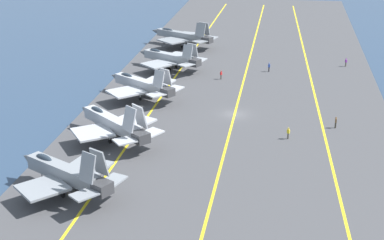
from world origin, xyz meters
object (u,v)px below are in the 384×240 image
at_px(parked_jet_fourth, 142,84).
at_px(crew_brown_vest, 336,122).
at_px(parked_jet_third, 113,123).
at_px(crew_purple_vest, 346,62).
at_px(parked_jet_second, 65,173).
at_px(crew_yellow_vest, 288,133).
at_px(crew_blue_vest, 269,67).
at_px(parked_jet_sixth, 182,36).
at_px(crew_red_vest, 221,74).
at_px(parked_jet_fifth, 170,58).

height_order(parked_jet_fourth, crew_brown_vest, parked_jet_fourth).
height_order(parked_jet_third, crew_purple_vest, parked_jet_third).
bearing_deg(parked_jet_second, crew_yellow_vest, -51.57).
xyz_separation_m(parked_jet_second, crew_brown_vest, (25.93, -32.92, -1.56)).
height_order(parked_jet_second, crew_blue_vest, parked_jet_second).
bearing_deg(crew_yellow_vest, parked_jet_sixth, 25.79).
relative_size(parked_jet_second, crew_blue_vest, 8.11).
bearing_deg(crew_red_vest, parked_jet_fourth, 136.75).
bearing_deg(parked_jet_fourth, parked_jet_third, -178.93).
distance_m(parked_jet_second, parked_jet_fifth, 53.06).
relative_size(parked_jet_sixth, crew_brown_vest, 9.38).
bearing_deg(crew_purple_vest, crew_blue_vest, 112.11).
bearing_deg(parked_jet_third, crew_blue_vest, -28.56).
bearing_deg(parked_jet_third, crew_yellow_vest, -80.08).
relative_size(parked_jet_fifth, crew_blue_vest, 8.19).
distance_m(parked_jet_fifth, crew_purple_vest, 35.98).
bearing_deg(parked_jet_fifth, crew_brown_vest, -131.22).
xyz_separation_m(parked_jet_third, crew_red_vest, (31.57, -11.91, -1.63)).
bearing_deg(crew_yellow_vest, crew_brown_vest, -52.54).
bearing_deg(parked_jet_fifth, parked_jet_second, 177.85).
relative_size(parked_jet_third, crew_blue_vest, 8.22).
xyz_separation_m(parked_jet_fourth, parked_jet_fifth, (18.29, -1.27, -0.15)).
bearing_deg(parked_jet_fifth, crew_yellow_vest, -143.67).
xyz_separation_m(parked_jet_third, parked_jet_fifth, (36.83, -0.92, -0.23)).
bearing_deg(parked_jet_third, crew_purple_vest, -39.15).
relative_size(parked_jet_fourth, crew_brown_vest, 8.21).
bearing_deg(crew_blue_vest, parked_jet_fifth, 93.62).
distance_m(parked_jet_sixth, crew_brown_vest, 55.53).
height_order(parked_jet_third, crew_blue_vest, parked_jet_third).
distance_m(parked_jet_third, crew_purple_vest, 57.18).
distance_m(parked_jet_fifth, crew_red_vest, 12.26).
bearing_deg(crew_brown_vest, parked_jet_third, 106.99).
height_order(parked_jet_sixth, crew_yellow_vest, parked_jet_sixth).
distance_m(parked_jet_sixth, crew_blue_vest, 26.86).
relative_size(crew_brown_vest, crew_blue_vest, 0.98).
xyz_separation_m(parked_jet_sixth, crew_purple_vest, (-10.99, -35.91, -1.58)).
xyz_separation_m(parked_jet_fourth, crew_blue_vest, (19.54, -21.07, -1.47)).
height_order(parked_jet_second, crew_brown_vest, parked_jet_second).
bearing_deg(parked_jet_fourth, crew_purple_vest, -54.71).
relative_size(parked_jet_sixth, crew_yellow_vest, 9.60).
xyz_separation_m(parked_jet_sixth, crew_brown_vest, (-45.59, -31.67, -1.57)).
bearing_deg(parked_jet_second, crew_brown_vest, -51.78).
height_order(parked_jet_second, crew_purple_vest, parked_jet_second).
distance_m(parked_jet_third, parked_jet_fourth, 18.54).
xyz_separation_m(crew_brown_vest, crew_red_vest, (21.84, 19.94, -0.05)).
height_order(parked_jet_sixth, crew_blue_vest, parked_jet_sixth).
relative_size(parked_jet_fifth, crew_brown_vest, 8.39).
height_order(crew_blue_vest, crew_yellow_vest, crew_blue_vest).
xyz_separation_m(parked_jet_fifth, crew_red_vest, (-5.26, -10.99, -1.40)).
relative_size(parked_jet_fourth, crew_yellow_vest, 8.40).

